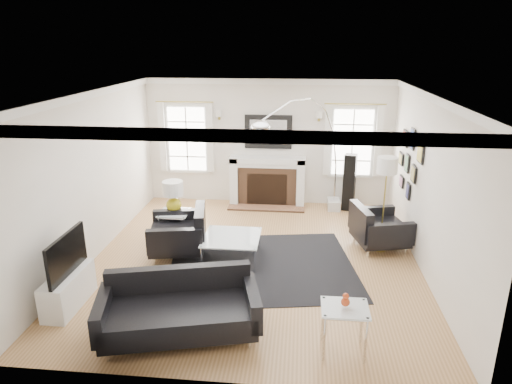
# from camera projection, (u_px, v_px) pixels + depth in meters

# --- Properties ---
(floor) EXTENTS (6.00, 6.00, 0.00)m
(floor) POSITION_uv_depth(u_px,v_px,m) (255.00, 259.00, 7.84)
(floor) COLOR #9B6C41
(floor) RESTS_ON ground
(back_wall) EXTENTS (5.50, 0.04, 2.80)m
(back_wall) POSITION_uv_depth(u_px,v_px,m) (268.00, 143.00, 10.23)
(back_wall) COLOR silver
(back_wall) RESTS_ON floor
(front_wall) EXTENTS (5.50, 0.04, 2.80)m
(front_wall) POSITION_uv_depth(u_px,v_px,m) (223.00, 268.00, 4.56)
(front_wall) COLOR silver
(front_wall) RESTS_ON floor
(left_wall) EXTENTS (0.04, 6.00, 2.80)m
(left_wall) POSITION_uv_depth(u_px,v_px,m) (92.00, 177.00, 7.66)
(left_wall) COLOR silver
(left_wall) RESTS_ON floor
(right_wall) EXTENTS (0.04, 6.00, 2.80)m
(right_wall) POSITION_uv_depth(u_px,v_px,m) (429.00, 187.00, 7.13)
(right_wall) COLOR silver
(right_wall) RESTS_ON floor
(ceiling) EXTENTS (5.50, 6.00, 0.02)m
(ceiling) POSITION_uv_depth(u_px,v_px,m) (254.00, 94.00, 6.96)
(ceiling) COLOR white
(ceiling) RESTS_ON back_wall
(crown_molding) EXTENTS (5.50, 6.00, 0.12)m
(crown_molding) POSITION_uv_depth(u_px,v_px,m) (254.00, 98.00, 6.98)
(crown_molding) COLOR white
(crown_molding) RESTS_ON back_wall
(fireplace) EXTENTS (1.70, 0.69, 1.11)m
(fireplace) POSITION_uv_depth(u_px,v_px,m) (267.00, 182.00, 10.30)
(fireplace) COLOR white
(fireplace) RESTS_ON floor
(mantel_mirror) EXTENTS (1.05, 0.07, 0.75)m
(mantel_mirror) POSITION_uv_depth(u_px,v_px,m) (268.00, 132.00, 10.11)
(mantel_mirror) COLOR black
(mantel_mirror) RESTS_ON back_wall
(window_left) EXTENTS (1.24, 0.15, 1.62)m
(window_left) POSITION_uv_depth(u_px,v_px,m) (187.00, 139.00, 10.34)
(window_left) COLOR white
(window_left) RESTS_ON back_wall
(window_right) EXTENTS (1.24, 0.15, 1.62)m
(window_right) POSITION_uv_depth(u_px,v_px,m) (352.00, 142.00, 9.99)
(window_right) COLOR white
(window_right) RESTS_ON back_wall
(gallery_wall) EXTENTS (0.04, 1.73, 1.29)m
(gallery_wall) POSITION_uv_depth(u_px,v_px,m) (410.00, 158.00, 8.32)
(gallery_wall) COLOR black
(gallery_wall) RESTS_ON right_wall
(tv_unit) EXTENTS (0.35, 1.00, 1.09)m
(tv_unit) POSITION_uv_depth(u_px,v_px,m) (68.00, 285.00, 6.36)
(tv_unit) COLOR white
(tv_unit) RESTS_ON floor
(area_rug) EXTENTS (3.39, 2.98, 0.01)m
(area_rug) POSITION_uv_depth(u_px,v_px,m) (262.00, 266.00, 7.58)
(area_rug) COLOR black
(area_rug) RESTS_ON floor
(sofa) EXTENTS (2.14, 1.35, 0.65)m
(sofa) POSITION_uv_depth(u_px,v_px,m) (179.00, 309.00, 5.75)
(sofa) COLOR black
(sofa) RESTS_ON floor
(armchair_left) EXTENTS (1.10, 1.19, 0.70)m
(armchair_left) POSITION_uv_depth(u_px,v_px,m) (181.00, 234.00, 7.89)
(armchair_left) COLOR black
(armchair_left) RESTS_ON floor
(armchair_right) EXTENTS (1.08, 1.16, 0.66)m
(armchair_right) POSITION_uv_depth(u_px,v_px,m) (377.00, 229.00, 8.17)
(armchair_right) COLOR black
(armchair_right) RESTS_ON floor
(coffee_table) EXTENTS (0.94, 0.94, 0.42)m
(coffee_table) POSITION_uv_depth(u_px,v_px,m) (232.00, 239.00, 7.71)
(coffee_table) COLOR silver
(coffee_table) RESTS_ON floor
(side_table_left) EXTENTS (0.54, 0.54, 0.59)m
(side_table_left) POSITION_uv_depth(u_px,v_px,m) (175.00, 218.00, 8.37)
(side_table_left) COLOR silver
(side_table_left) RESTS_ON floor
(nesting_table) EXTENTS (0.55, 0.46, 0.61)m
(nesting_table) POSITION_uv_depth(u_px,v_px,m) (344.00, 316.00, 5.36)
(nesting_table) COLOR silver
(nesting_table) RESTS_ON floor
(gourd_lamp) EXTENTS (0.37, 0.37, 0.59)m
(gourd_lamp) POSITION_uv_depth(u_px,v_px,m) (173.00, 195.00, 8.23)
(gourd_lamp) COLOR gold
(gourd_lamp) RESTS_ON side_table_left
(orange_vase) EXTENTS (0.10, 0.10, 0.17)m
(orange_vase) POSITION_uv_depth(u_px,v_px,m) (346.00, 300.00, 5.29)
(orange_vase) COLOR #B93D17
(orange_vase) RESTS_ON nesting_table
(arc_floor_lamp) EXTENTS (1.84, 1.71, 2.61)m
(arc_floor_lamp) POSITION_uv_depth(u_px,v_px,m) (301.00, 153.00, 9.21)
(arc_floor_lamp) COLOR silver
(arc_floor_lamp) RESTS_ON floor
(stick_floor_lamp) EXTENTS (0.35, 0.35, 1.71)m
(stick_floor_lamp) POSITION_uv_depth(u_px,v_px,m) (387.00, 170.00, 7.73)
(stick_floor_lamp) COLOR #A8943A
(stick_floor_lamp) RESTS_ON floor
(speaker_tower) EXTENTS (0.30, 0.30, 1.26)m
(speaker_tower) POSITION_uv_depth(u_px,v_px,m) (349.00, 182.00, 9.97)
(speaker_tower) COLOR black
(speaker_tower) RESTS_ON floor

